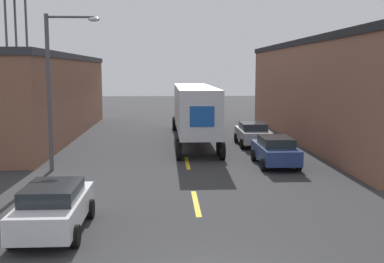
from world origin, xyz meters
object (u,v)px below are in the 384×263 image
object	(u,v)px
parked_car_right_far	(252,133)
street_lamp	(55,80)
parked_car_left_near	(54,207)
parked_car_right_mid	(275,150)
semi_truck	(193,107)

from	to	relation	value
parked_car_right_far	street_lamp	xyz separation A→B (m)	(-10.92, -7.34, 3.63)
parked_car_left_near	parked_car_right_mid	xyz separation A→B (m)	(9.02, 9.82, 0.00)
parked_car_left_near	parked_car_right_mid	size ratio (longest dim) A/B	1.00
semi_truck	street_lamp	world-z (taller)	street_lamp
parked_car_right_far	parked_car_right_mid	bearing A→B (deg)	-90.00
semi_truck	parked_car_right_far	xyz separation A→B (m)	(3.77, -2.30, -1.53)
parked_car_right_mid	street_lamp	world-z (taller)	street_lamp
semi_truck	parked_car_right_far	bearing A→B (deg)	-31.68
parked_car_right_mid	semi_truck	bearing A→B (deg)	112.79
parked_car_left_near	street_lamp	world-z (taller)	street_lamp
parked_car_left_near	semi_truck	bearing A→B (deg)	74.41
semi_truck	parked_car_right_mid	world-z (taller)	semi_truck
parked_car_right_mid	parked_car_right_far	bearing A→B (deg)	90.00
semi_truck	parked_car_left_near	xyz separation A→B (m)	(-5.24, -18.80, -1.53)
parked_car_right_mid	parked_car_left_near	bearing A→B (deg)	-132.55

